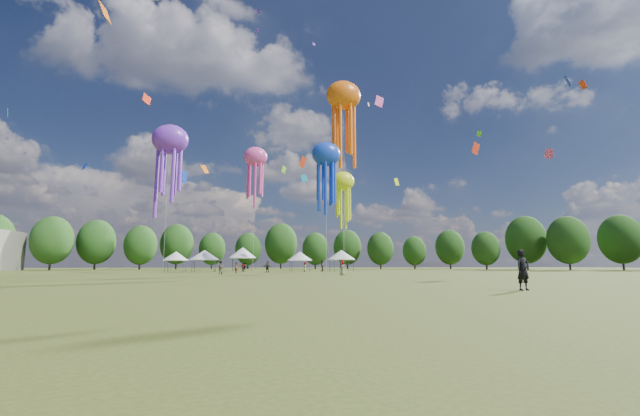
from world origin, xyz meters
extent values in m
plane|color=#384416|center=(0.00, 0.00, 0.00)|extent=(300.00, 300.00, 0.00)
imported|color=black|center=(6.62, -1.02, 0.96)|extent=(0.76, 0.55, 1.92)
imported|color=gray|center=(-9.06, 33.79, 0.82)|extent=(0.99, 0.92, 1.63)
imported|color=gray|center=(4.09, 49.00, 0.82)|extent=(0.58, 0.84, 1.64)
imported|color=gray|center=(7.85, 53.10, 0.92)|extent=(0.88, 1.03, 1.84)
imported|color=gray|center=(-5.89, 54.98, 0.76)|extent=(1.02, 0.63, 1.52)
imported|color=gray|center=(-6.22, 53.00, 0.81)|extent=(1.02, 0.75, 1.61)
imported|color=gray|center=(-2.50, 45.16, 0.87)|extent=(1.53, 1.47, 1.74)
imported|color=gray|center=(-7.27, 40.57, 0.76)|extent=(0.58, 0.66, 1.52)
imported|color=gray|center=(4.84, 26.63, 0.83)|extent=(0.88, 0.96, 1.65)
cylinder|color=#47474C|center=(-19.77, 56.47, 0.94)|extent=(0.08, 0.08, 1.88)
cylinder|color=#47474C|center=(-19.77, 59.60, 0.94)|extent=(0.08, 0.08, 1.88)
cylinder|color=#47474C|center=(-16.64, 56.47, 0.94)|extent=(0.08, 0.08, 1.88)
cylinder|color=#47474C|center=(-16.64, 59.60, 0.94)|extent=(0.08, 0.08, 1.88)
cube|color=white|center=(-18.21, 58.04, 1.93)|extent=(3.53, 3.53, 0.10)
cone|color=white|center=(-18.21, 58.04, 2.79)|extent=(4.59, 4.59, 1.61)
cylinder|color=#47474C|center=(-14.54, 51.28, 0.97)|extent=(0.08, 0.08, 1.93)
cylinder|color=#47474C|center=(-14.54, 54.82, 0.97)|extent=(0.08, 0.08, 1.93)
cylinder|color=#47474C|center=(-11.00, 51.28, 0.97)|extent=(0.08, 0.08, 1.93)
cylinder|color=#47474C|center=(-11.00, 54.82, 0.97)|extent=(0.08, 0.08, 1.93)
cube|color=white|center=(-12.77, 53.05, 1.98)|extent=(3.94, 3.94, 0.10)
cone|color=white|center=(-12.77, 53.05, 2.86)|extent=(5.12, 5.12, 1.66)
cylinder|color=#47474C|center=(-8.08, 55.92, 1.17)|extent=(0.08, 0.08, 2.34)
cylinder|color=#47474C|center=(-8.08, 59.47, 1.17)|extent=(0.08, 0.08, 2.34)
cylinder|color=#47474C|center=(-4.53, 55.92, 1.17)|extent=(0.08, 0.08, 2.34)
cylinder|color=#47474C|center=(-4.53, 59.47, 1.17)|extent=(0.08, 0.08, 2.34)
cube|color=white|center=(-6.31, 57.70, 2.39)|extent=(3.95, 3.95, 0.10)
cone|color=white|center=(-6.31, 57.70, 3.45)|extent=(5.14, 5.14, 2.01)
cylinder|color=#47474C|center=(2.25, 51.83, 0.93)|extent=(0.08, 0.08, 1.86)
cylinder|color=#47474C|center=(2.25, 55.00, 0.93)|extent=(0.08, 0.08, 1.86)
cylinder|color=#47474C|center=(5.42, 51.83, 0.93)|extent=(0.08, 0.08, 1.86)
cylinder|color=#47474C|center=(5.42, 55.00, 0.93)|extent=(0.08, 0.08, 1.86)
cube|color=white|center=(3.83, 53.41, 1.91)|extent=(3.57, 3.57, 0.10)
cone|color=white|center=(3.83, 53.41, 2.75)|extent=(4.64, 4.64, 1.59)
cylinder|color=#47474C|center=(9.38, 49.90, 1.01)|extent=(0.08, 0.08, 2.01)
cylinder|color=#47474C|center=(9.38, 53.41, 1.01)|extent=(0.08, 0.08, 2.01)
cylinder|color=#47474C|center=(12.89, 49.90, 1.01)|extent=(0.08, 0.08, 2.01)
cylinder|color=#47474C|center=(12.89, 53.41, 1.01)|extent=(0.08, 0.08, 2.01)
cube|color=white|center=(11.13, 51.65, 2.06)|extent=(3.91, 3.91, 0.10)
cone|color=white|center=(11.13, 51.65, 2.97)|extent=(5.08, 5.08, 1.72)
ellipsoid|color=#EF46A4|center=(-4.84, 40.99, 17.38)|extent=(3.54, 2.47, 3.01)
cylinder|color=beige|center=(-4.84, 40.99, 8.69)|extent=(0.03, 0.03, 17.38)
ellipsoid|color=orange|center=(8.48, 39.11, 27.45)|extent=(5.47, 3.83, 4.65)
cylinder|color=beige|center=(8.48, 39.11, 13.73)|extent=(0.03, 0.03, 27.45)
ellipsoid|color=#E7FD1A|center=(7.83, 37.34, 13.36)|extent=(3.34, 2.34, 2.84)
cylinder|color=beige|center=(7.83, 37.34, 6.68)|extent=(0.03, 0.03, 13.36)
ellipsoid|color=purple|center=(-16.95, 39.66, 18.89)|extent=(5.04, 3.53, 4.28)
cylinder|color=beige|center=(-16.95, 39.66, 9.45)|extent=(0.03, 0.03, 18.89)
ellipsoid|color=blue|center=(2.23, 23.06, 13.14)|extent=(3.15, 2.20, 2.67)
cylinder|color=beige|center=(2.23, 23.06, 6.57)|extent=(0.03, 0.03, 13.14)
cube|color=purple|center=(-5.16, 41.03, 37.96)|extent=(0.53, 0.72, 0.92)
cube|color=#F43615|center=(5.65, 62.51, 22.68)|extent=(1.88, 1.49, 2.39)
cube|color=orange|center=(17.39, 53.55, 32.73)|extent=(0.61, 0.60, 0.91)
cube|color=#6EEE27|center=(0.73, 53.31, 18.62)|extent=(1.02, 0.79, 1.46)
cube|color=blue|center=(34.56, 23.62, 24.93)|extent=(1.32, 1.07, 1.58)
cube|color=purple|center=(-4.33, 60.17, 54.47)|extent=(0.64, 0.97, 1.06)
cube|color=#F43615|center=(36.57, 23.29, 24.44)|extent=(0.71, 1.01, 1.08)
cube|color=orange|center=(-20.88, 22.82, 26.68)|extent=(1.08, 1.82, 1.97)
cube|color=blue|center=(-18.65, 64.83, 18.93)|extent=(1.43, 1.41, 2.48)
cube|color=#18A5D1|center=(-36.78, 38.05, 20.64)|extent=(0.51, 0.74, 1.07)
cube|color=#EF46A4|center=(16.94, 46.11, 30.15)|extent=(2.00, 0.53, 2.36)
cube|color=#F43615|center=(40.01, 52.89, 24.81)|extent=(2.26, 0.86, 2.63)
cube|color=#E7FD1A|center=(26.33, 61.92, 19.11)|extent=(1.45, 0.88, 1.80)
cube|color=#6EEE27|center=(31.55, 38.85, 22.69)|extent=(0.62, 0.74, 0.94)
cube|color=blue|center=(-37.16, 65.27, 20.34)|extent=(1.14, 1.77, 1.92)
cube|color=#18A5D1|center=(3.85, 48.93, 16.15)|extent=(1.30, 0.27, 1.52)
cube|color=#EF46A4|center=(39.99, 33.74, 18.31)|extent=(1.03, 1.60, 1.63)
cube|color=purple|center=(7.39, 59.28, 47.77)|extent=(0.67, 0.58, 0.82)
cube|color=#F43615|center=(-16.77, 24.51, 18.46)|extent=(0.64, 1.21, 1.39)
cube|color=orange|center=(-13.97, 59.95, 19.57)|extent=(1.62, 1.17, 1.99)
cylinder|color=#38281C|center=(-47.17, 78.19, 1.68)|extent=(0.44, 0.44, 3.36)
ellipsoid|color=#224818|center=(-47.17, 78.19, 6.51)|extent=(8.40, 8.40, 10.51)
cylinder|color=#38281C|center=(-40.68, 85.49, 1.71)|extent=(0.44, 0.44, 3.41)
ellipsoid|color=#224818|center=(-40.68, 85.49, 6.61)|extent=(8.53, 8.53, 10.66)
cylinder|color=#38281C|center=(-30.60, 85.02, 1.53)|extent=(0.44, 0.44, 3.07)
ellipsoid|color=#224818|center=(-30.60, 85.02, 5.94)|extent=(7.66, 7.66, 9.58)
cylinder|color=#38281C|center=(-23.51, 93.33, 1.72)|extent=(0.44, 0.44, 3.43)
ellipsoid|color=#224818|center=(-23.51, 93.33, 6.65)|extent=(8.58, 8.58, 10.73)
cylinder|color=#38281C|center=(-14.76, 98.96, 1.47)|extent=(0.44, 0.44, 2.95)
ellipsoid|color=#224818|center=(-14.76, 98.96, 5.71)|extent=(7.37, 7.37, 9.21)
cylinder|color=#38281C|center=(-4.70, 95.06, 1.45)|extent=(0.44, 0.44, 2.89)
ellipsoid|color=#224818|center=(-4.70, 95.06, 5.61)|extent=(7.23, 7.23, 9.04)
cylinder|color=#38281C|center=(4.91, 99.49, 1.92)|extent=(0.44, 0.44, 3.84)
ellipsoid|color=#224818|center=(4.91, 99.49, 7.44)|extent=(9.60, 9.60, 11.99)
cylinder|color=#38281C|center=(13.19, 88.44, 1.42)|extent=(0.44, 0.44, 2.84)
ellipsoid|color=#224818|center=(13.19, 88.44, 5.51)|extent=(7.11, 7.11, 8.89)
cylinder|color=#38281C|center=(22.93, 91.04, 1.58)|extent=(0.44, 0.44, 3.16)
ellipsoid|color=#224818|center=(22.93, 91.04, 6.13)|extent=(7.91, 7.91, 9.88)
cylinder|color=#38281C|center=(30.69, 85.29, 1.44)|extent=(0.44, 0.44, 2.88)
ellipsoid|color=#224818|center=(30.69, 85.29, 5.59)|extent=(7.21, 7.21, 9.01)
cylinder|color=#38281C|center=(41.52, 87.24, 1.31)|extent=(0.44, 0.44, 2.63)
ellipsoid|color=#224818|center=(41.52, 87.24, 5.09)|extent=(6.57, 6.57, 8.22)
cylinder|color=#38281C|center=(50.52, 83.73, 1.56)|extent=(0.44, 0.44, 3.13)
ellipsoid|color=#224818|center=(50.52, 83.73, 6.06)|extent=(7.81, 7.81, 9.77)
cylinder|color=#38281C|center=(53.64, 71.81, 1.36)|extent=(0.44, 0.44, 2.72)
ellipsoid|color=#224818|center=(53.64, 71.81, 5.27)|extent=(6.80, 6.80, 8.50)
cylinder|color=#38281C|center=(62.96, 68.92, 1.90)|extent=(0.44, 0.44, 3.81)
ellipsoid|color=#224818|center=(62.96, 68.92, 7.38)|extent=(9.52, 9.52, 11.90)
cylinder|color=#38281C|center=(66.57, 59.80, 1.76)|extent=(0.44, 0.44, 3.51)
ellipsoid|color=#224818|center=(66.57, 59.80, 6.80)|extent=(8.78, 8.78, 10.97)
cylinder|color=#38281C|center=(79.39, 58.26, 1.82)|extent=(0.44, 0.44, 3.64)
ellipsoid|color=#224818|center=(79.39, 58.26, 7.05)|extent=(9.10, 9.10, 11.37)
camera|label=1|loc=(-6.54, -17.76, 1.20)|focal=22.18mm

